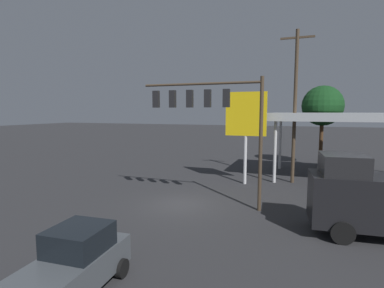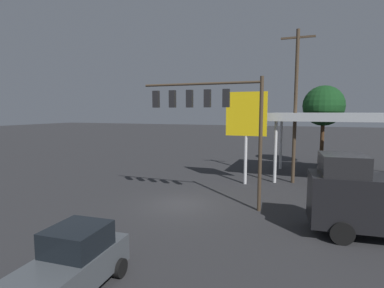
% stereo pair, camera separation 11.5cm
% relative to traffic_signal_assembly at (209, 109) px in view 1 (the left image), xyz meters
% --- Properties ---
extents(ground_plane, '(200.00, 200.00, 0.00)m').
position_rel_traffic_signal_assembly_xyz_m(ground_plane, '(1.58, 0.51, -5.58)').
color(ground_plane, '#2D2D30').
extents(traffic_signal_assembly, '(6.99, 0.43, 7.27)m').
position_rel_traffic_signal_assembly_xyz_m(traffic_signal_assembly, '(0.00, 0.00, 0.00)').
color(traffic_signal_assembly, '#473828').
rests_on(traffic_signal_assembly, ground).
extents(utility_pole, '(2.40, 0.26, 11.37)m').
position_rel_traffic_signal_assembly_xyz_m(utility_pole, '(-4.41, -7.48, 0.40)').
color(utility_pole, '#473828').
rests_on(utility_pole, ground).
extents(gas_station_canopy, '(12.00, 7.11, 5.31)m').
position_rel_traffic_signal_assembly_xyz_m(gas_station_canopy, '(-8.50, -9.97, -0.63)').
color(gas_station_canopy, '#B2B7BC').
rests_on(gas_station_canopy, ground).
extents(price_sign, '(2.99, 0.27, 6.84)m').
position_rel_traffic_signal_assembly_xyz_m(price_sign, '(-1.07, -5.81, -0.60)').
color(price_sign, silver).
rests_on(price_sign, ground).
extents(hatchback_crossing, '(2.13, 3.89, 1.97)m').
position_rel_traffic_signal_assembly_xyz_m(hatchback_crossing, '(1.24, 9.54, -4.63)').
color(hatchback_crossing, '#474C51').
rests_on(hatchback_crossing, ground).
extents(street_tree, '(3.90, 3.90, 7.92)m').
position_rel_traffic_signal_assembly_xyz_m(street_tree, '(-6.79, -15.59, 0.35)').
color(street_tree, '#4C331E').
rests_on(street_tree, ground).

